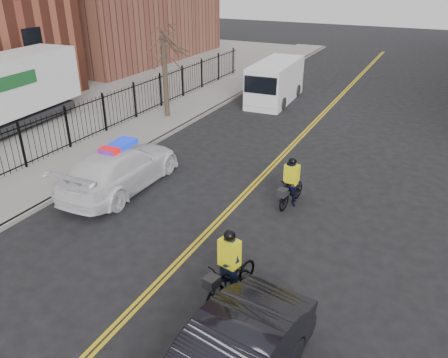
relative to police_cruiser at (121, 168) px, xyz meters
name	(u,v)px	position (x,y,z in m)	size (l,w,h in m)	color
ground	(198,243)	(4.43, -2.02, -0.82)	(120.00, 120.00, 0.00)	black
center_line_left	(283,153)	(4.35, 5.98, -0.81)	(0.10, 60.00, 0.01)	gold
center_line_right	(286,154)	(4.51, 5.98, -0.81)	(0.10, 60.00, 0.01)	gold
sidewalk	(148,128)	(-3.07, 5.98, -0.74)	(3.00, 60.00, 0.15)	gray
curb	(173,132)	(-1.57, 5.98, -0.74)	(0.20, 60.00, 0.15)	gray
iron_fence	(123,107)	(-4.57, 5.98, 0.18)	(0.12, 28.00, 2.00)	black
lot_pad	(8,104)	(-13.57, 5.98, -0.81)	(18.00, 60.00, 0.02)	gray
street_tree	(164,54)	(-3.17, 7.98, 2.72)	(3.20, 3.20, 4.80)	#362820
police_cruiser	(121,168)	(0.00, 0.00, 0.00)	(2.46, 5.67, 1.78)	white
cargo_van	(274,83)	(0.94, 13.85, 0.37)	(2.49, 5.91, 2.43)	white
cyclist_near	(229,273)	(6.29, -3.67, -0.16)	(1.09, 2.04, 1.91)	black
cyclist_far	(291,187)	(6.17, 1.54, -0.11)	(0.88, 1.83, 1.80)	black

